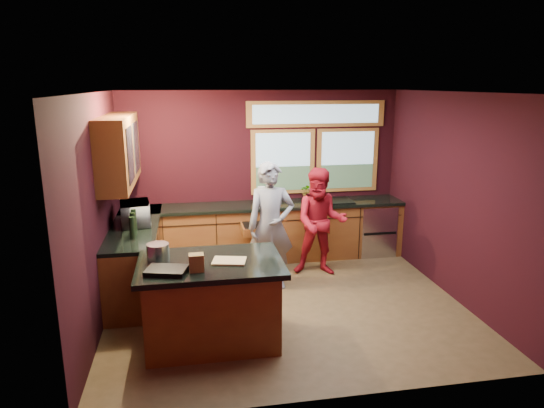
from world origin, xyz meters
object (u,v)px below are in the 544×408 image
object	(u,v)px
cutting_board	(229,261)
stock_pot	(158,252)
person_red	(321,222)
island	(212,301)
person_grey	(271,226)

from	to	relation	value
cutting_board	stock_pot	xyz separation A→B (m)	(-0.75, 0.20, 0.08)
person_red	stock_pot	size ratio (longest dim) A/B	6.73
island	person_grey	size ratio (longest dim) A/B	0.87
island	person_red	xyz separation A→B (m)	(1.71, 1.71, 0.33)
island	person_red	world-z (taller)	person_red
island	stock_pot	world-z (taller)	stock_pot
island	stock_pot	xyz separation A→B (m)	(-0.55, 0.15, 0.56)
island	person_grey	distance (m)	1.68
person_grey	stock_pot	world-z (taller)	person_grey
stock_pot	island	bearing A→B (deg)	-15.26
person_red	island	bearing A→B (deg)	-120.58
person_grey	person_red	xyz separation A→B (m)	(0.81, 0.36, -0.08)
person_grey	stock_pot	bearing A→B (deg)	-139.38
island	person_red	size ratio (longest dim) A/B	0.96
island	stock_pot	size ratio (longest dim) A/B	6.46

